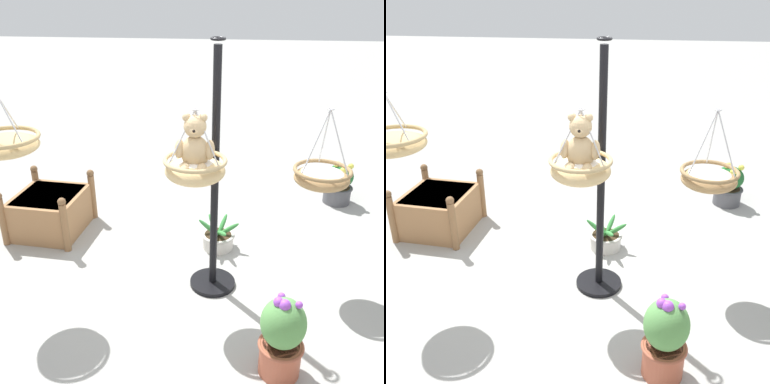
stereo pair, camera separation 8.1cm
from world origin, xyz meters
The scene contains 10 objects.
ground_plane centered at (0.00, 0.00, 0.00)m, with size 40.00×40.00×0.00m, color #9E9E99.
display_pole_central centered at (-0.22, -0.02, 0.71)m, with size 0.44×0.44×2.32m.
hanging_basket_with_teddy centered at (-0.07, 0.23, 1.32)m, with size 0.52×0.52×0.62m.
teddy_bear centered at (-0.07, 0.25, 1.53)m, with size 0.32×0.29×0.46m.
hanging_basket_left_high centered at (-1.16, -0.19, 1.13)m, with size 0.52×0.52×0.72m.
hanging_basket_right_low centered at (1.48, 0.32, 1.51)m, with size 0.57×0.57×0.52m.
wooden_planter_box centered at (1.76, -0.88, 0.26)m, with size 0.88×0.93×0.64m.
potted_plant_fern_front centered at (-0.79, 1.02, 0.35)m, with size 0.35×0.35×0.71m.
potted_plant_tall_leafy centered at (-0.23, -0.70, 0.12)m, with size 0.47×0.48×0.34m.
potted_plant_bushy_green centered at (-1.75, -2.01, 0.27)m, with size 0.39×0.39×0.57m.
Camera 1 is at (-0.42, 3.62, 2.72)m, focal length 42.29 mm.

